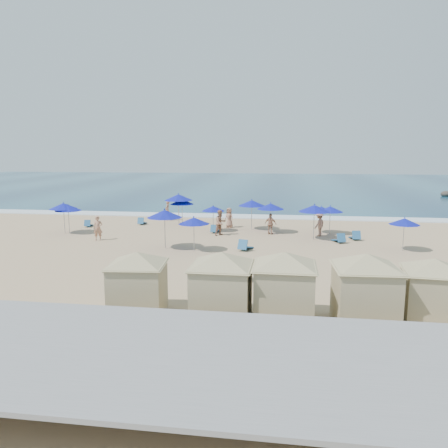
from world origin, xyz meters
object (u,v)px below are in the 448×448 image
Objects in this scene: trash_bin at (241,273)px; umbrella_12 at (252,203)px; cabana_3 at (366,280)px; umbrella_8 at (314,208)px; umbrella_4 at (182,202)px; beachgoer_4 at (229,218)px; umbrella_9 at (321,209)px; umbrella_10 at (330,209)px; umbrella_2 at (178,197)px; umbrella_7 at (271,206)px; beachgoer_1 at (220,223)px; cabana_0 at (137,275)px; beachgoer_3 at (319,224)px; beachgoer_5 at (167,211)px; beachgoer_2 at (271,224)px; cabana_1 at (222,278)px; umbrella_3 at (165,214)px; umbrella_1 at (68,208)px; beachgoer_0 at (98,228)px; umbrella_5 at (213,209)px; umbrella_6 at (194,221)px; umbrella_11 at (404,221)px; cabana_4 at (433,283)px; umbrella_0 at (63,206)px; cabana_2 at (284,278)px.

umbrella_12 reaches higher than trash_bin.
umbrella_8 is at bearing 93.34° from cabana_3.
umbrella_12 is (5.87, -1.16, 0.12)m from umbrella_4.
umbrella_9 is at bearing 20.22° from beachgoer_4.
cabana_3 is 17.31m from umbrella_10.
umbrella_2 reaches higher than umbrella_7.
umbrella_2 is at bearing 168.64° from umbrella_10.
beachgoer_4 is (0.20, 3.34, -0.13)m from beachgoer_1.
cabana_0 reaches higher than umbrella_12.
beachgoer_3 is at bearing 71.64° from umbrella_8.
umbrella_9 reaches higher than beachgoer_1.
beachgoer_5 is (-4.97, 22.16, -0.63)m from cabana_0.
beachgoer_2 is (0.94, 12.00, 0.43)m from trash_bin.
umbrella_2 is at bearing 99.63° from cabana_0.
cabana_1 is 1.75× the size of umbrella_3.
umbrella_4 is at bearing 32.78° from umbrella_1.
beachgoer_2 is at bearing -171.52° from umbrella_10.
beachgoer_3 is (4.68, 16.96, -0.74)m from cabana_1.
beachgoer_0 is at bearing -162.38° from umbrella_9.
umbrella_7 reaches higher than beachgoer_3.
cabana_1 is 2.39× the size of beachgoer_1.
umbrella_4 is at bearing 156.73° from umbrella_8.
umbrella_9 reaches higher than trash_bin.
beachgoer_1 is at bearing -61.89° from umbrella_5.
umbrella_12 is at bearing 69.91° from umbrella_6.
umbrella_11 is at bearing -51.13° from umbrella_10.
cabana_4 is 1.88× the size of umbrella_1.
beachgoer_1 is 3.73m from beachgoer_2.
umbrella_0 is 9.01m from umbrella_2.
umbrella_8 reaches higher than beachgoer_1.
umbrella_2 reaches higher than umbrella_12.
umbrella_4 is 1.34× the size of beachgoer_0.
trash_bin is 8.48m from cabana_4.
umbrella_10 is 1.24× the size of beachgoer_3.
cabana_2 is at bearing -119.93° from beachgoer_1.
umbrella_4 is at bearing 113.16° from trash_bin.
umbrella_6 is (1.96, -0.41, -0.33)m from umbrella_3.
cabana_3 is 25.68m from beachgoer_5.
umbrella_1 is 18.58m from beachgoer_3.
umbrella_10 is at bearing -30.66° from umbrella_9.
cabana_1 is at bearing -47.07° from umbrella_0.
umbrella_6 is 5.43m from beachgoer_1.
cabana_3 is 17.13m from beachgoer_2.
beachgoer_0 is 1.08× the size of beachgoer_2.
beachgoer_3 is (15.27, 3.83, 0.02)m from beachgoer_0.
cabana_2 is 2.55× the size of beachgoer_5.
beachgoer_3 is (8.01, 6.10, -1.03)m from umbrella_6.
umbrella_1 is 13.87m from umbrella_12.
umbrella_0 is at bearing 126.07° from cabana_0.
cabana_2 is 19.78m from beachgoer_4.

